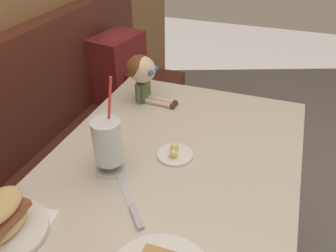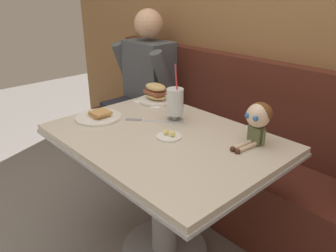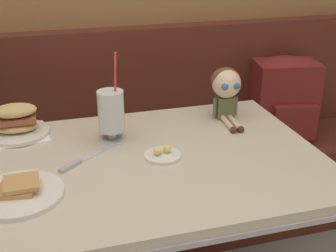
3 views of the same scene
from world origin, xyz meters
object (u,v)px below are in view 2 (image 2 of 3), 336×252
(butter_saucer, at_px, (169,136))
(butter_knife, at_px, (140,120))
(toast_plate, at_px, (99,117))
(diner_patron, at_px, (146,79))
(sandwich_plate, at_px, (156,94))
(milkshake_glass, at_px, (175,103))
(seated_doll, at_px, (258,118))

(butter_saucer, xyz_separation_m, butter_knife, (-0.27, 0.03, -0.00))
(toast_plate, relative_size, diner_patron, 0.31)
(butter_saucer, distance_m, diner_patron, 1.06)
(butter_knife, relative_size, diner_patron, 0.24)
(butter_saucer, bearing_deg, toast_plate, -165.50)
(toast_plate, relative_size, sandwich_plate, 1.13)
(milkshake_glass, distance_m, sandwich_plate, 0.35)
(toast_plate, height_order, butter_saucer, toast_plate)
(toast_plate, height_order, diner_patron, diner_patron)
(butter_knife, bearing_deg, toast_plate, -140.60)
(toast_plate, xyz_separation_m, butter_knife, (0.18, 0.15, -0.01))
(milkshake_glass, relative_size, butter_knife, 1.65)
(butter_saucer, xyz_separation_m, seated_doll, (0.32, 0.25, 0.12))
(butter_saucer, bearing_deg, seated_doll, 38.03)
(toast_plate, relative_size, milkshake_glass, 0.79)
(toast_plate, distance_m, butter_knife, 0.23)
(butter_knife, bearing_deg, diner_patron, 138.62)
(butter_knife, relative_size, seated_doll, 0.86)
(sandwich_plate, xyz_separation_m, diner_patron, (-0.44, 0.28, -0.04))
(milkshake_glass, height_order, seated_doll, milkshake_glass)
(sandwich_plate, xyz_separation_m, butter_knife, (0.18, -0.27, -0.04))
(butter_knife, bearing_deg, milkshake_glass, 46.16)
(diner_patron, bearing_deg, butter_knife, -41.38)
(diner_patron, bearing_deg, sandwich_plate, -32.07)
(toast_plate, distance_m, sandwich_plate, 0.42)
(milkshake_glass, bearing_deg, butter_saucer, -51.39)
(sandwich_plate, height_order, diner_patron, diner_patron)
(butter_saucer, relative_size, diner_patron, 0.15)
(seated_doll, bearing_deg, butter_saucer, -141.97)
(milkshake_glass, height_order, sandwich_plate, milkshake_glass)
(milkshake_glass, xyz_separation_m, seated_doll, (0.45, 0.08, 0.03))
(toast_plate, distance_m, seated_doll, 0.85)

